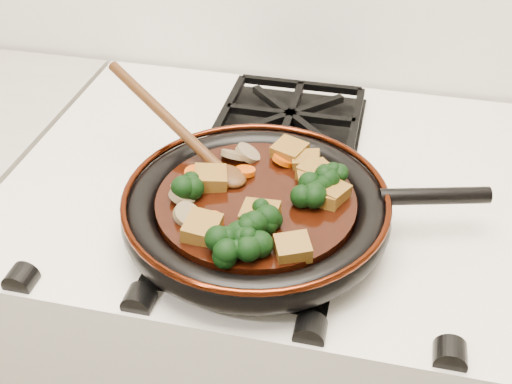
# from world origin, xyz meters

# --- Properties ---
(stove) EXTENTS (0.76, 0.60, 0.90)m
(stove) POSITION_xyz_m (0.00, 1.69, 0.45)
(stove) COLOR white
(stove) RESTS_ON ground
(burner_grate_front) EXTENTS (0.23, 0.23, 0.03)m
(burner_grate_front) POSITION_xyz_m (0.00, 1.55, 0.91)
(burner_grate_front) COLOR black
(burner_grate_front) RESTS_ON stove
(burner_grate_back) EXTENTS (0.23, 0.23, 0.03)m
(burner_grate_back) POSITION_xyz_m (0.00, 1.83, 0.91)
(burner_grate_back) COLOR black
(burner_grate_back) RESTS_ON stove
(skillet) EXTENTS (0.46, 0.34, 0.05)m
(skillet) POSITION_xyz_m (0.01, 1.56, 0.94)
(skillet) COLOR black
(skillet) RESTS_ON burner_grate_front
(braising_sauce) EXTENTS (0.25, 0.25, 0.02)m
(braising_sauce) POSITION_xyz_m (0.00, 1.56, 0.95)
(braising_sauce) COLOR black
(braising_sauce) RESTS_ON skillet
(tofu_cube_0) EXTENTS (0.04, 0.04, 0.03)m
(tofu_cube_0) POSITION_xyz_m (0.05, 1.64, 0.97)
(tofu_cube_0) COLOR brown
(tofu_cube_0) RESTS_ON braising_sauce
(tofu_cube_1) EXTENTS (0.05, 0.05, 0.03)m
(tofu_cube_1) POSITION_xyz_m (0.03, 1.66, 0.97)
(tofu_cube_1) COLOR brown
(tofu_cube_1) RESTS_ON braising_sauce
(tofu_cube_2) EXTENTS (0.05, 0.05, 0.03)m
(tofu_cube_2) POSITION_xyz_m (0.07, 1.47, 0.97)
(tofu_cube_2) COLOR brown
(tofu_cube_2) RESTS_ON braising_sauce
(tofu_cube_3) EXTENTS (0.05, 0.05, 0.03)m
(tofu_cube_3) POSITION_xyz_m (0.07, 1.62, 0.97)
(tofu_cube_3) COLOR brown
(tofu_cube_3) RESTS_ON braising_sauce
(tofu_cube_4) EXTENTS (0.05, 0.05, 0.03)m
(tofu_cube_4) POSITION_xyz_m (0.07, 1.59, 0.97)
(tofu_cube_4) COLOR brown
(tofu_cube_4) RESTS_ON braising_sauce
(tofu_cube_5) EXTENTS (0.06, 0.05, 0.03)m
(tofu_cube_5) POSITION_xyz_m (0.09, 1.58, 0.97)
(tofu_cube_5) COLOR brown
(tofu_cube_5) RESTS_ON braising_sauce
(tofu_cube_6) EXTENTS (0.04, 0.05, 0.03)m
(tofu_cube_6) POSITION_xyz_m (-0.04, 1.48, 0.97)
(tofu_cube_6) COLOR brown
(tofu_cube_6) RESTS_ON braising_sauce
(tofu_cube_7) EXTENTS (0.04, 0.05, 0.03)m
(tofu_cube_7) POSITION_xyz_m (0.08, 1.59, 0.97)
(tofu_cube_7) COLOR brown
(tofu_cube_7) RESTS_ON braising_sauce
(tofu_cube_8) EXTENTS (0.05, 0.05, 0.03)m
(tofu_cube_8) POSITION_xyz_m (-0.06, 1.58, 0.97)
(tofu_cube_8) COLOR brown
(tofu_cube_8) RESTS_ON braising_sauce
(tofu_cube_9) EXTENTS (0.04, 0.04, 0.02)m
(tofu_cube_9) POSITION_xyz_m (0.09, 1.57, 0.97)
(tofu_cube_9) COLOR brown
(tofu_cube_9) RESTS_ON braising_sauce
(tofu_cube_10) EXTENTS (0.05, 0.05, 0.02)m
(tofu_cube_10) POSITION_xyz_m (0.07, 1.62, 0.97)
(tofu_cube_10) COLOR brown
(tofu_cube_10) RESTS_ON braising_sauce
(tofu_cube_11) EXTENTS (0.05, 0.04, 0.03)m
(tofu_cube_11) POSITION_xyz_m (0.02, 1.52, 0.97)
(tofu_cube_11) COLOR brown
(tofu_cube_11) RESTS_ON braising_sauce
(broccoli_floret_0) EXTENTS (0.07, 0.07, 0.06)m
(broccoli_floret_0) POSITION_xyz_m (0.01, 1.48, 0.97)
(broccoli_floret_0) COLOR black
(broccoli_floret_0) RESTS_ON braising_sauce
(broccoli_floret_1) EXTENTS (0.09, 0.08, 0.06)m
(broccoli_floret_1) POSITION_xyz_m (-0.01, 1.45, 0.97)
(broccoli_floret_1) COLOR black
(broccoli_floret_1) RESTS_ON braising_sauce
(broccoli_floret_2) EXTENTS (0.09, 0.09, 0.07)m
(broccoli_floret_2) POSITION_xyz_m (0.02, 1.46, 0.97)
(broccoli_floret_2) COLOR black
(broccoli_floret_2) RESTS_ON braising_sauce
(broccoli_floret_3) EXTENTS (0.09, 0.09, 0.07)m
(broccoli_floret_3) POSITION_xyz_m (-0.07, 1.55, 0.97)
(broccoli_floret_3) COLOR black
(broccoli_floret_3) RESTS_ON braising_sauce
(broccoli_floret_4) EXTENTS (0.08, 0.09, 0.07)m
(broccoli_floret_4) POSITION_xyz_m (0.09, 1.61, 0.97)
(broccoli_floret_4) COLOR black
(broccoli_floret_4) RESTS_ON braising_sauce
(broccoli_floret_5) EXTENTS (0.06, 0.06, 0.06)m
(broccoli_floret_5) POSITION_xyz_m (0.07, 1.58, 0.97)
(broccoli_floret_5) COLOR black
(broccoli_floret_5) RESTS_ON braising_sauce
(broccoli_floret_6) EXTENTS (0.09, 0.08, 0.06)m
(broccoli_floret_6) POSITION_xyz_m (0.03, 1.51, 0.97)
(broccoli_floret_6) COLOR black
(broccoli_floret_6) RESTS_ON braising_sauce
(broccoli_floret_7) EXTENTS (0.08, 0.09, 0.06)m
(broccoli_floret_7) POSITION_xyz_m (0.07, 1.57, 0.97)
(broccoli_floret_7) COLOR black
(broccoli_floret_7) RESTS_ON braising_sauce
(carrot_coin_0) EXTENTS (0.03, 0.03, 0.02)m
(carrot_coin_0) POSITION_xyz_m (0.08, 1.58, 0.96)
(carrot_coin_0) COLOR #BE4305
(carrot_coin_0) RESTS_ON braising_sauce
(carrot_coin_1) EXTENTS (0.03, 0.03, 0.02)m
(carrot_coin_1) POSITION_xyz_m (-0.03, 1.50, 0.96)
(carrot_coin_1) COLOR #BE4305
(carrot_coin_1) RESTS_ON braising_sauce
(carrot_coin_2) EXTENTS (0.03, 0.03, 0.02)m
(carrot_coin_2) POSITION_xyz_m (0.02, 1.64, 0.96)
(carrot_coin_2) COLOR #BE4305
(carrot_coin_2) RESTS_ON braising_sauce
(carrot_coin_3) EXTENTS (0.03, 0.03, 0.01)m
(carrot_coin_3) POSITION_xyz_m (-0.02, 1.61, 0.96)
(carrot_coin_3) COLOR #BE4305
(carrot_coin_3) RESTS_ON braising_sauce
(carrot_coin_4) EXTENTS (0.03, 0.03, 0.01)m
(carrot_coin_4) POSITION_xyz_m (-0.08, 1.59, 0.96)
(carrot_coin_4) COLOR #BE4305
(carrot_coin_4) RESTS_ON braising_sauce
(mushroom_slice_0) EXTENTS (0.04, 0.04, 0.03)m
(mushroom_slice_0) POSITION_xyz_m (-0.04, 1.64, 0.97)
(mushroom_slice_0) COLOR #776444
(mushroom_slice_0) RESTS_ON braising_sauce
(mushroom_slice_1) EXTENTS (0.04, 0.04, 0.02)m
(mushroom_slice_1) POSITION_xyz_m (-0.07, 1.50, 0.97)
(mushroom_slice_1) COLOR #776444
(mushroom_slice_1) RESTS_ON braising_sauce
(mushroom_slice_2) EXTENTS (0.05, 0.05, 0.02)m
(mushroom_slice_2) POSITION_xyz_m (-0.08, 1.54, 0.97)
(mushroom_slice_2) COLOR #776444
(mushroom_slice_2) RESTS_ON braising_sauce
(mushroom_slice_3) EXTENTS (0.05, 0.04, 0.03)m
(mushroom_slice_3) POSITION_xyz_m (-0.09, 1.55, 0.97)
(mushroom_slice_3) COLOR #776444
(mushroom_slice_3) RESTS_ON braising_sauce
(mushroom_slice_4) EXTENTS (0.04, 0.04, 0.03)m
(mushroom_slice_4) POSITION_xyz_m (-0.03, 1.65, 0.97)
(mushroom_slice_4) COLOR #776444
(mushroom_slice_4) RESTS_ON braising_sauce
(wooden_spoon) EXTENTS (0.15, 0.11, 0.25)m
(wooden_spoon) POSITION_xyz_m (-0.10, 1.63, 0.99)
(wooden_spoon) COLOR #42240E
(wooden_spoon) RESTS_ON braising_sauce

